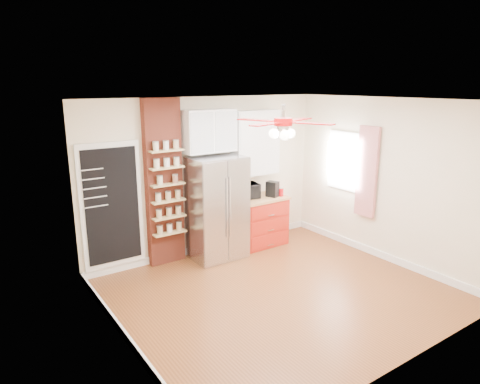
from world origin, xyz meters
TOP-DOWN VIEW (x-y plane):
  - floor at (0.00, 0.00)m, footprint 4.50×4.50m
  - ceiling at (0.00, 0.00)m, footprint 4.50×4.50m
  - wall_back at (0.00, 2.00)m, footprint 4.50×0.02m
  - wall_front at (0.00, -2.00)m, footprint 4.50×0.02m
  - wall_left at (-2.25, 0.00)m, footprint 0.02×4.00m
  - wall_right at (2.25, 0.00)m, footprint 0.02×4.00m
  - chalkboard at (-1.70, 1.96)m, footprint 0.95×0.05m
  - brick_pillar at (-0.85, 1.92)m, footprint 0.60×0.16m
  - fridge at (-0.05, 1.63)m, footprint 0.90×0.70m
  - upper_glass_cabinet at (-0.05, 1.82)m, footprint 0.90×0.35m
  - red_cabinet at (0.92, 1.68)m, footprint 0.94×0.64m
  - upper_shelf_unit at (0.92, 1.85)m, footprint 0.90×0.30m
  - window at (2.23, 0.90)m, footprint 0.04×0.75m
  - curtain at (2.18, 0.35)m, footprint 0.06×0.40m
  - ceiling_fan at (0.00, 0.00)m, footprint 1.40×1.40m
  - toaster_oven at (0.65, 1.78)m, footprint 0.53×0.40m
  - coffee_maker at (1.13, 1.60)m, footprint 0.22×0.25m
  - canister_left at (1.29, 1.54)m, footprint 0.10×0.10m
  - canister_right at (1.29, 1.67)m, footprint 0.14×0.14m
  - pantry_jar_oats at (-0.98, 1.77)m, footprint 0.12×0.12m
  - pantry_jar_beans at (-0.73, 1.75)m, footprint 0.11×0.11m

SIDE VIEW (x-z plane):
  - floor at x=0.00m, z-range 0.00..0.00m
  - red_cabinet at x=0.92m, z-range 0.00..0.90m
  - fridge at x=-0.05m, z-range 0.00..1.75m
  - canister_left at x=1.29m, z-range 0.90..1.05m
  - canister_right at x=1.29m, z-range 0.90..1.05m
  - toaster_oven at x=0.65m, z-range 0.90..1.17m
  - coffee_maker at x=1.13m, z-range 0.90..1.18m
  - chalkboard at x=-1.70m, z-range 0.12..2.08m
  - wall_back at x=0.00m, z-range 0.00..2.70m
  - wall_front at x=0.00m, z-range 0.00..2.70m
  - wall_left at x=-2.25m, z-range 0.00..2.70m
  - wall_right at x=2.25m, z-range 0.00..2.70m
  - brick_pillar at x=-0.85m, z-range 0.00..2.70m
  - pantry_jar_beans at x=-0.73m, z-range 1.37..1.50m
  - pantry_jar_oats at x=-0.98m, z-range 1.37..1.51m
  - curtain at x=2.18m, z-range 0.67..2.23m
  - window at x=2.23m, z-range 1.02..2.08m
  - upper_shelf_unit at x=0.92m, z-range 1.30..2.45m
  - upper_glass_cabinet at x=-0.05m, z-range 1.80..2.50m
  - ceiling_fan at x=0.00m, z-range 2.20..2.65m
  - ceiling at x=0.00m, z-range 2.70..2.70m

